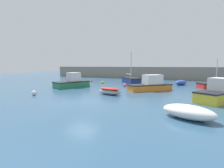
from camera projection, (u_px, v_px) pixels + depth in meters
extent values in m
cube|color=#2D5170|center=(82.00, 103.00, 14.40)|extent=(120.00, 120.00, 0.20)
cube|color=gray|center=(155.00, 73.00, 38.98)|extent=(52.67, 2.47, 2.72)
cube|color=red|center=(216.00, 86.00, 22.98)|extent=(4.72, 3.73, 0.62)
cube|color=black|center=(216.00, 83.00, 22.94)|extent=(4.82, 3.81, 0.12)
cylinder|color=silver|center=(217.00, 71.00, 22.78)|extent=(0.10, 0.10, 3.24)
cube|color=#287A4C|center=(72.00, 85.00, 24.21)|extent=(3.78, 5.06, 0.73)
cube|color=black|center=(71.00, 82.00, 24.16)|extent=(3.86, 5.16, 0.12)
cube|color=silver|center=(74.00, 77.00, 24.33)|extent=(2.00, 1.95, 1.31)
cube|color=yellow|center=(218.00, 97.00, 14.66)|extent=(3.86, 4.95, 0.80)
cube|color=black|center=(218.00, 91.00, 14.61)|extent=(3.93, 5.05, 0.12)
cube|color=silver|center=(221.00, 85.00, 14.75)|extent=(2.07, 2.15, 1.17)
ellipsoid|color=white|center=(188.00, 112.00, 9.87)|extent=(3.34, 2.48, 0.79)
cube|color=navy|center=(131.00, 81.00, 29.47)|extent=(4.35, 4.75, 0.89)
cube|color=black|center=(131.00, 78.00, 29.42)|extent=(4.43, 4.84, 0.12)
cylinder|color=silver|center=(131.00, 65.00, 29.20)|extent=(0.14, 0.14, 4.31)
cylinder|color=silver|center=(128.00, 74.00, 30.60)|extent=(1.72, 2.04, 0.11)
ellipsoid|color=#2D56B7|center=(181.00, 83.00, 27.09)|extent=(2.13, 2.52, 0.77)
cube|color=orange|center=(150.00, 88.00, 21.21)|extent=(4.96, 5.02, 0.63)
cube|color=black|center=(150.00, 85.00, 21.17)|extent=(5.06, 5.12, 0.12)
cube|color=silver|center=(153.00, 80.00, 21.24)|extent=(2.52, 2.53, 1.27)
ellipsoid|color=gray|center=(110.00, 92.00, 18.22)|extent=(3.00, 1.90, 0.57)
ellipsoid|color=red|center=(110.00, 89.00, 18.18)|extent=(2.70, 1.71, 0.24)
sphere|color=yellow|center=(103.00, 82.00, 29.35)|extent=(0.39, 0.39, 0.39)
sphere|color=#EA668C|center=(125.00, 85.00, 25.05)|extent=(0.46, 0.46, 0.46)
sphere|color=white|center=(34.00, 93.00, 17.66)|extent=(0.48, 0.48, 0.48)
sphere|color=orange|center=(91.00, 81.00, 32.07)|extent=(0.39, 0.39, 0.39)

